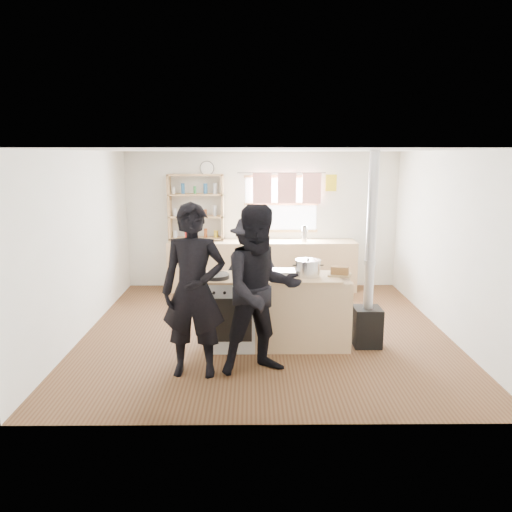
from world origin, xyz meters
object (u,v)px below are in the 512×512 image
at_px(thermos, 304,234).
at_px(stockpot_counter, 308,268).
at_px(stockpot_stove, 245,266).
at_px(person_near_left, 194,291).
at_px(roast_tray, 282,272).
at_px(flue_heater, 368,297).
at_px(bread_board, 340,272).
at_px(person_far, 250,271).
at_px(cooking_island, 278,311).
at_px(person_near_right, 261,291).
at_px(skillet_greens, 216,276).

bearing_deg(thermos, stockpot_counter, -94.95).
bearing_deg(stockpot_stove, person_near_left, -117.15).
bearing_deg(thermos, roast_tray, -101.79).
bearing_deg(flue_heater, stockpot_counter, 179.30).
height_order(roast_tray, bread_board, bread_board).
xyz_separation_m(roast_tray, stockpot_counter, (0.33, -0.04, 0.07)).
distance_m(roast_tray, person_far, 0.91).
relative_size(thermos, stockpot_stove, 1.06).
relative_size(thermos, cooking_island, 0.14).
relative_size(flue_heater, person_far, 1.57).
xyz_separation_m(bread_board, person_near_left, (-1.76, -0.86, -0.01)).
relative_size(bread_board, flue_heater, 0.13).
distance_m(cooking_island, person_near_right, 0.96).
relative_size(stockpot_stove, person_near_right, 0.13).
xyz_separation_m(skillet_greens, flue_heater, (1.93, 0.10, -0.31)).
bearing_deg(person_near_left, bread_board, 29.09).
bearing_deg(skillet_greens, thermos, 64.16).
bearing_deg(skillet_greens, stockpot_counter, 5.42).
bearing_deg(skillet_greens, person_far, 66.03).
xyz_separation_m(person_near_left, person_near_right, (0.74, 0.06, -0.01)).
height_order(roast_tray, person_far, person_far).
bearing_deg(stockpot_counter, skillet_greens, -174.58).
height_order(bread_board, person_near_right, person_near_right).
height_order(cooking_island, roast_tray, roast_tray).
relative_size(stockpot_counter, bread_board, 0.98).
bearing_deg(stockpot_counter, thermos, 85.05).
xyz_separation_m(cooking_island, stockpot_counter, (0.38, 0.00, 0.57)).
bearing_deg(stockpot_counter, flue_heater, -0.70).
xyz_separation_m(cooking_island, skillet_greens, (-0.77, -0.11, 0.49)).
distance_m(flue_heater, person_near_left, 2.31).
distance_m(thermos, person_near_left, 3.95).
distance_m(roast_tray, stockpot_stove, 0.51).
bearing_deg(person_near_right, bread_board, 20.90).
bearing_deg(person_far, person_near_left, 51.98).
xyz_separation_m(thermos, stockpot_stove, (-1.05, -2.55, -0.01)).
distance_m(skillet_greens, flue_heater, 1.96).
bearing_deg(person_far, person_near_right, 76.66).
bearing_deg(skillet_greens, bread_board, 4.44).
height_order(skillet_greens, person_near_left, person_near_left).
bearing_deg(bread_board, cooking_island, -178.94).
bearing_deg(stockpot_stove, thermos, 67.69).
bearing_deg(stockpot_stove, bread_board, -9.61).
relative_size(thermos, skillet_greens, 0.78).
bearing_deg(stockpot_stove, stockpot_counter, -15.08).
bearing_deg(thermos, bread_board, -86.53).
bearing_deg(person_near_left, cooking_island, 44.00).
bearing_deg(thermos, flue_heater, -78.99).
height_order(roast_tray, person_near_right, person_near_right).
bearing_deg(bread_board, thermos, 93.47).
relative_size(stockpot_counter, person_far, 0.20).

